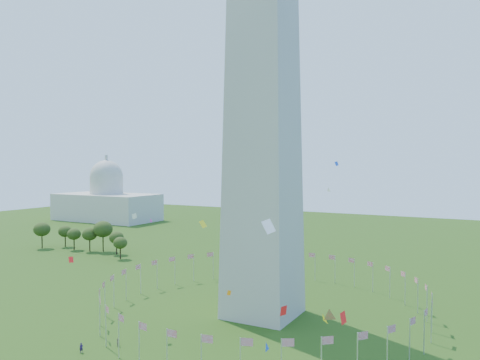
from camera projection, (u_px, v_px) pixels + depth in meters
name	position (u px, v px, depth m)	size (l,w,h in m)	color
flag_ring	(263.00, 297.00, 119.10)	(80.24, 80.24, 9.00)	silver
capitol_building	(107.00, 187.00, 318.15)	(70.00, 35.00, 46.00)	beige
kites_aloft	(236.00, 276.00, 89.77)	(110.08, 73.42, 35.06)	yellow
tree_line_west	(85.00, 239.00, 206.08)	(54.91, 15.82, 13.19)	#3A521B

